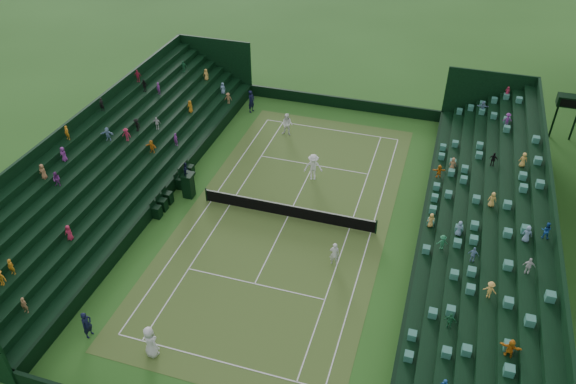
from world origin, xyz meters
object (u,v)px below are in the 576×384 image
Objects in this scene: tennis_net at (288,210)px; player_near_east at (334,254)px; player_far_west at (287,124)px; player_far_east at (313,167)px; player_near_west at (150,342)px; umpire_chair at (188,182)px.

player_near_east is (3.91, -3.44, 0.26)m from tennis_net.
player_far_east is at bearing -57.17° from player_far_west.
player_near_west reaches higher than player_far_west.
player_far_west is (-7.09, 13.53, 0.14)m from player_near_east.
tennis_net is at bearing -111.64° from player_far_east.
player_near_east is at bearing -17.93° from umpire_chair.
umpire_chair is 11.64m from player_near_east.
player_near_east is 0.85× the size of player_far_west.
tennis_net is 7.19m from umpire_chair.
player_far_west is at bearing -74.05° from player_near_east.
player_far_east reaches higher than player_near_east.
umpire_chair is 1.43× the size of player_near_west.
tennis_net is 10.59m from player_far_west.
player_near_west is 0.94× the size of player_far_east.
umpire_chair is 8.83m from player_far_east.
tennis_net is at bearing -1.12° from umpire_chair.
player_far_west is (-3.19, 10.09, 0.40)m from tennis_net.
tennis_net is 7.40× the size of player_near_east.
player_near_east is 8.81m from player_far_east.
tennis_net is 6.31× the size of player_far_west.
player_near_west is (-3.19, -12.45, 0.43)m from tennis_net.
player_far_west is 0.91× the size of player_far_east.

